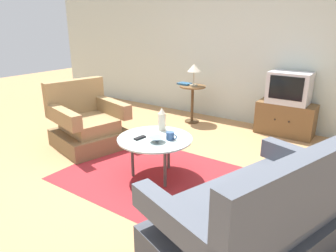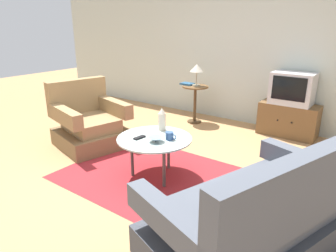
{
  "view_description": "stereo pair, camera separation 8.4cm",
  "coord_description": "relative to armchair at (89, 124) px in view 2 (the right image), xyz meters",
  "views": [
    {
      "loc": [
        2.07,
        -2.6,
        1.7
      ],
      "look_at": [
        0.13,
        0.19,
        0.55
      ],
      "focal_mm": 32.71,
      "sensor_mm": 36.0,
      "label": 1
    },
    {
      "loc": [
        2.14,
        -2.55,
        1.7
      ],
      "look_at": [
        0.13,
        0.19,
        0.55
      ],
      "focal_mm": 32.71,
      "sensor_mm": 36.0,
      "label": 2
    }
  ],
  "objects": [
    {
      "name": "tv_stand",
      "position": [
        2.22,
        2.1,
        -0.05
      ],
      "size": [
        0.87,
        0.43,
        0.51
      ],
      "color": "brown",
      "rests_on": "ground"
    },
    {
      "name": "area_rug",
      "position": [
        1.38,
        -0.21,
        -0.31
      ],
      "size": [
        2.08,
        1.61,
        0.0
      ],
      "primitive_type": "cube",
      "color": "maroon",
      "rests_on": "ground"
    },
    {
      "name": "mug",
      "position": [
        1.56,
        -0.16,
        0.22
      ],
      "size": [
        0.14,
        0.09,
        0.09
      ],
      "color": "#335184",
      "rests_on": "coffee_table"
    },
    {
      "name": "bowl",
      "position": [
        1.48,
        -0.3,
        0.2
      ],
      "size": [
        0.17,
        0.17,
        0.05
      ],
      "color": "slate",
      "rests_on": "coffee_table"
    },
    {
      "name": "book",
      "position": [
        0.51,
        1.8,
        0.37
      ],
      "size": [
        0.24,
        0.18,
        0.03
      ],
      "rotation": [
        0.0,
        0.0,
        -0.08
      ],
      "color": "navy",
      "rests_on": "side_table"
    },
    {
      "name": "tv_remote_dark",
      "position": [
        1.26,
        -0.33,
        0.18
      ],
      "size": [
        0.07,
        0.15,
        0.02
      ],
      "rotation": [
        0.0,
        0.0,
        1.46
      ],
      "color": "black",
      "rests_on": "coffee_table"
    },
    {
      "name": "back_wall",
      "position": [
        1.26,
        2.4,
        1.04
      ],
      "size": [
        9.0,
        0.12,
        2.7
      ],
      "primitive_type": "cube",
      "color": "#B2BCB2",
      "rests_on": "ground"
    },
    {
      "name": "couch",
      "position": [
        2.77,
        -0.7,
        -0.01
      ],
      "size": [
        1.41,
        1.84,
        0.94
      ],
      "rotation": [
        0.0,
        0.0,
        1.24
      ],
      "color": "#3E424B",
      "rests_on": "ground"
    },
    {
      "name": "vase",
      "position": [
        1.3,
        0.04,
        0.31
      ],
      "size": [
        0.09,
        0.09,
        0.28
      ],
      "color": "beige",
      "rests_on": "coffee_table"
    },
    {
      "name": "side_table",
      "position": [
        0.68,
        1.8,
        0.16
      ],
      "size": [
        0.46,
        0.46,
        0.66
      ],
      "color": "brown",
      "rests_on": "ground"
    },
    {
      "name": "coffee_table",
      "position": [
        1.39,
        -0.21,
        0.13
      ],
      "size": [
        0.84,
        0.84,
        0.48
      ],
      "color": "#B2C6C1",
      "rests_on": "ground"
    },
    {
      "name": "television",
      "position": [
        2.22,
        2.1,
        0.45
      ],
      "size": [
        0.61,
        0.43,
        0.48
      ],
      "color": "#B7B7BC",
      "rests_on": "tv_stand"
    },
    {
      "name": "armchair",
      "position": [
        0.0,
        0.0,
        0.0
      ],
      "size": [
        1.08,
        1.07,
        0.92
      ],
      "rotation": [
        0.0,
        0.0,
        -1.81
      ],
      "color": "brown",
      "rests_on": "ground"
    },
    {
      "name": "ground_plane",
      "position": [
        1.26,
        -0.15,
        -0.31
      ],
      "size": [
        16.0,
        16.0,
        0.0
      ],
      "primitive_type": "plane",
      "color": "#AD7F51"
    },
    {
      "name": "table_lamp",
      "position": [
        0.7,
        1.81,
        0.64
      ],
      "size": [
        0.23,
        0.23,
        0.37
      ],
      "color": "#9E937A",
      "rests_on": "side_table"
    }
  ]
}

